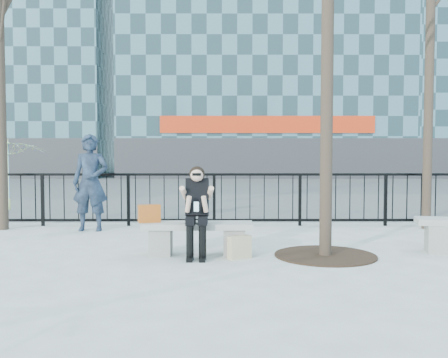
{
  "coord_description": "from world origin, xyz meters",
  "views": [
    {
      "loc": [
        0.38,
        -7.42,
        1.53
      ],
      "look_at": [
        0.4,
        0.8,
        1.1
      ],
      "focal_mm": 40.0,
      "sensor_mm": 36.0,
      "label": 1
    }
  ],
  "objects": [
    {
      "name": "ground",
      "position": [
        0.0,
        0.0,
        0.0
      ],
      "size": [
        120.0,
        120.0,
        0.0
      ],
      "primitive_type": "plane",
      "color": "#9A9A94",
      "rests_on": "ground"
    },
    {
      "name": "street_surface",
      "position": [
        0.0,
        15.0,
        0.0
      ],
      "size": [
        60.0,
        23.0,
        0.01
      ],
      "primitive_type": "cube",
      "color": "#474747",
      "rests_on": "ground"
    },
    {
      "name": "railing",
      "position": [
        0.0,
        3.0,
        0.55
      ],
      "size": [
        14.0,
        0.06,
        1.1
      ],
      "color": "black",
      "rests_on": "ground"
    },
    {
      "name": "tree_grate",
      "position": [
        1.9,
        -0.1,
        0.01
      ],
      "size": [
        1.5,
        1.5,
        0.02
      ],
      "primitive_type": "cylinder",
      "color": "black",
      "rests_on": "ground"
    },
    {
      "name": "bench_main",
      "position": [
        0.0,
        0.0,
        0.3
      ],
      "size": [
        1.65,
        0.46,
        0.49
      ],
      "color": "slate",
      "rests_on": "ground"
    },
    {
      "name": "seated_woman",
      "position": [
        0.0,
        -0.16,
        0.67
      ],
      "size": [
        0.5,
        0.64,
        1.34
      ],
      "color": "black",
      "rests_on": "ground"
    },
    {
      "name": "handbag",
      "position": [
        -0.72,
        0.02,
        0.62
      ],
      "size": [
        0.35,
        0.24,
        0.27
      ],
      "primitive_type": "cube",
      "rotation": [
        0.0,
        0.0,
        0.32
      ],
      "color": "#B45116",
      "rests_on": "bench_main"
    },
    {
      "name": "shopping_bag",
      "position": [
        0.62,
        -0.27,
        0.16
      ],
      "size": [
        0.36,
        0.29,
        0.33
      ],
      "primitive_type": "cube",
      "rotation": [
        0.0,
        0.0,
        0.54
      ],
      "color": "beige",
      "rests_on": "ground"
    },
    {
      "name": "standing_man",
      "position": [
        -2.22,
        2.35,
        0.95
      ],
      "size": [
        0.7,
        0.47,
        1.9
      ],
      "primitive_type": "imported",
      "rotation": [
        0.0,
        0.0,
        0.01
      ],
      "color": "black",
      "rests_on": "ground"
    },
    {
      "name": "vendor_umbrella",
      "position": [
        -5.34,
        5.79,
        0.96
      ],
      "size": [
        2.72,
        2.75,
        1.91
      ],
      "primitive_type": "imported",
      "rotation": [
        0.0,
        0.0,
        -0.38
      ],
      "color": "yellow",
      "rests_on": "ground"
    }
  ]
}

